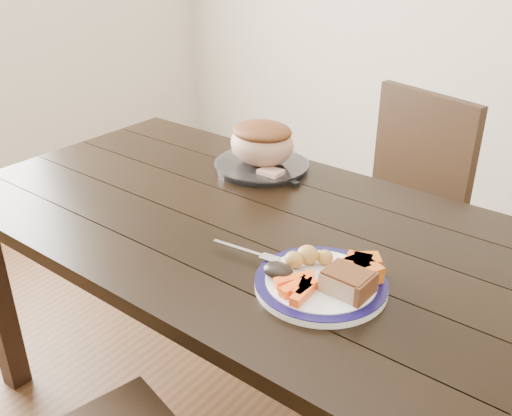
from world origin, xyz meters
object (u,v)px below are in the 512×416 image
Objects in this scene: carving_knife at (275,175)px; serving_platter at (262,166)px; chair_far at (396,207)px; dinner_plate at (321,284)px; pork_slice at (347,283)px; fork at (250,253)px; dining_table at (238,243)px; roast_joint at (262,144)px.

serving_platter is at bearing 172.86° from carving_knife.
chair_far is 2.94× the size of carving_knife.
dinner_plate is 0.60m from carving_knife.
serving_platter is (-0.50, 0.45, 0.00)m from dinner_plate.
pork_slice is 0.26m from fork.
serving_platter is 0.72m from pork_slice.
chair_far is (0.16, 0.73, -0.13)m from dining_table.
roast_joint is (-0.00, 0.00, 0.08)m from serving_platter.
roast_joint is (-0.56, 0.46, 0.04)m from pork_slice.
pork_slice is at bearing -39.26° from roast_joint.
dining_table is at bearing 130.52° from fork.
pork_slice is at bearing -28.11° from carving_knife.
dinner_plate is (0.36, -0.16, 0.10)m from dining_table.
dining_table is at bearing 158.84° from pork_slice.
pork_slice is at bearing -4.76° from dinner_plate.
chair_far reaches higher than serving_platter.
dinner_plate reaches higher than carving_knife.
serving_platter is 3.10× the size of pork_slice.
chair_far is 0.57m from carving_knife.
fork is at bearing -56.27° from serving_platter.
dinner_plate reaches higher than dining_table.
fork is (0.30, -0.46, 0.01)m from serving_platter.
dining_table is at bearing -65.60° from serving_platter.
serving_platter is at bearing 114.40° from dining_table.
dinner_plate is at bearing 175.24° from pork_slice.
fork is 0.49m from carving_knife.
dinner_plate is at bearing -31.80° from carving_knife.
carving_knife is at bearing -20.49° from serving_platter.
chair_far reaches higher than dining_table.
roast_joint is 0.11m from carving_knife.
fork reaches higher than dining_table.
dining_table is 0.41m from dinner_plate.
dining_table is at bearing -65.60° from roast_joint.
pork_slice is at bearing -21.16° from dining_table.
carving_knife is at bearing 81.75° from chair_far.
pork_slice is (0.06, -0.01, 0.03)m from dinner_plate.
dinner_plate is at bearing -42.38° from roast_joint.
pork_slice is (0.56, -0.46, 0.03)m from serving_platter.
fork is at bearing -48.25° from carving_knife.
pork_slice is at bearing -6.22° from fork.
roast_joint is at bearing 114.40° from dining_table.
dinner_plate is 0.92× the size of carving_knife.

